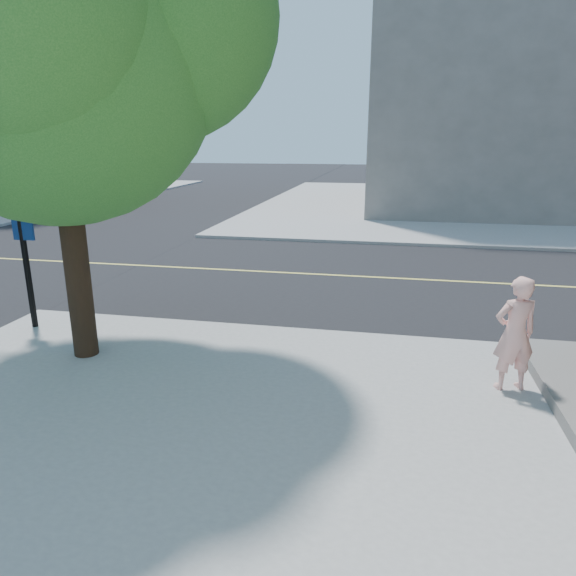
# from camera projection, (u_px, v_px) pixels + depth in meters

# --- Properties ---
(ground) EXTENTS (140.00, 140.00, 0.00)m
(ground) POSITION_uv_depth(u_px,v_px,m) (82.00, 318.00, 10.70)
(ground) COLOR black
(ground) RESTS_ON ground
(road_ew) EXTENTS (140.00, 9.00, 0.01)m
(road_ew) POSITION_uv_depth(u_px,v_px,m) (171.00, 267.00, 14.93)
(road_ew) COLOR black
(road_ew) RESTS_ON ground
(sidewalk_ne) EXTENTS (29.00, 25.00, 0.12)m
(sidewalk_ne) POSITION_uv_depth(u_px,v_px,m) (527.00, 206.00, 28.37)
(sidewalk_ne) COLOR #949494
(sidewalk_ne) RESTS_ON ground
(filler_ne) EXTENTS (18.00, 16.00, 14.00)m
(filler_ne) POSITION_uv_depth(u_px,v_px,m) (553.00, 68.00, 26.79)
(filler_ne) COLOR slate
(filler_ne) RESTS_ON sidewalk_ne
(man_on_phone) EXTENTS (0.70, 0.56, 1.67)m
(man_on_phone) POSITION_uv_depth(u_px,v_px,m) (515.00, 334.00, 7.20)
(man_on_phone) COLOR #F8B0A6
(man_on_phone) RESTS_ON sidewalk_se
(street_tree) EXTENTS (5.98, 5.44, 7.94)m
(street_tree) POSITION_uv_depth(u_px,v_px,m) (56.00, 15.00, 7.19)
(street_tree) COLOR black
(street_tree) RESTS_ON sidewalk_se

